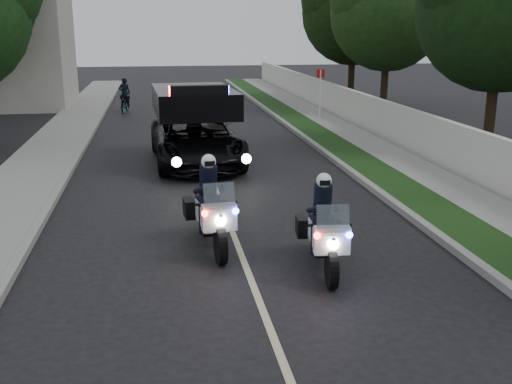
% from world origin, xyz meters
% --- Properties ---
extents(ground, '(120.00, 120.00, 0.00)m').
position_xyz_m(ground, '(0.00, 0.00, 0.00)').
color(ground, black).
rests_on(ground, ground).
extents(curb_right, '(0.20, 60.00, 0.15)m').
position_xyz_m(curb_right, '(4.10, 10.00, 0.07)').
color(curb_right, gray).
rests_on(curb_right, ground).
extents(grass_verge, '(1.20, 60.00, 0.16)m').
position_xyz_m(grass_verge, '(4.80, 10.00, 0.08)').
color(grass_verge, '#193814').
rests_on(grass_verge, ground).
extents(sidewalk_right, '(1.40, 60.00, 0.16)m').
position_xyz_m(sidewalk_right, '(6.10, 10.00, 0.08)').
color(sidewalk_right, gray).
rests_on(sidewalk_right, ground).
extents(property_wall, '(0.22, 60.00, 1.50)m').
position_xyz_m(property_wall, '(7.10, 10.00, 0.75)').
color(property_wall, beige).
rests_on(property_wall, ground).
extents(curb_left, '(0.20, 60.00, 0.15)m').
position_xyz_m(curb_left, '(-4.10, 10.00, 0.07)').
color(curb_left, gray).
rests_on(curb_left, ground).
extents(sidewalk_left, '(2.00, 60.00, 0.16)m').
position_xyz_m(sidewalk_left, '(-5.20, 10.00, 0.08)').
color(sidewalk_left, gray).
rests_on(sidewalk_left, ground).
extents(lane_marking, '(0.12, 50.00, 0.01)m').
position_xyz_m(lane_marking, '(0.00, 10.00, 0.00)').
color(lane_marking, '#BFB78C').
rests_on(lane_marking, ground).
extents(police_moto_left, '(0.95, 2.22, 1.84)m').
position_xyz_m(police_moto_left, '(-0.52, 2.72, 0.00)').
color(police_moto_left, silver).
rests_on(police_moto_left, ground).
extents(police_moto_right, '(0.93, 2.11, 1.73)m').
position_xyz_m(police_moto_right, '(1.36, 1.29, 0.00)').
color(police_moto_right, silver).
rests_on(police_moto_right, ground).
extents(police_suv, '(2.88, 5.76, 2.74)m').
position_xyz_m(police_suv, '(-0.29, 10.33, 0.00)').
color(police_suv, black).
rests_on(police_suv, ground).
extents(bicycle, '(0.84, 1.84, 0.93)m').
position_xyz_m(bicycle, '(-3.03, 22.83, 0.00)').
color(bicycle, black).
rests_on(bicycle, ground).
extents(cyclist, '(0.57, 0.40, 1.52)m').
position_xyz_m(cyclist, '(-3.03, 22.83, 0.00)').
color(cyclist, black).
rests_on(cyclist, ground).
extents(sign_post, '(0.49, 0.49, 2.39)m').
position_xyz_m(sign_post, '(6.00, 18.68, 0.00)').
color(sign_post, maroon).
rests_on(sign_post, ground).
extents(tree_right_c, '(7.25, 7.25, 9.35)m').
position_xyz_m(tree_right_c, '(9.91, 10.74, 0.00)').
color(tree_right_c, black).
rests_on(tree_right_c, ground).
extents(tree_right_d, '(6.06, 6.06, 9.41)m').
position_xyz_m(tree_right_d, '(9.85, 20.66, 0.00)').
color(tree_right_d, '#204316').
rests_on(tree_right_d, ground).
extents(tree_right_e, '(6.30, 6.30, 9.60)m').
position_xyz_m(tree_right_e, '(9.54, 25.03, 0.00)').
color(tree_right_e, black).
rests_on(tree_right_e, ground).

